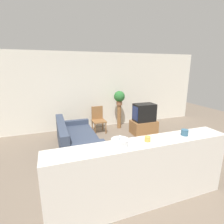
% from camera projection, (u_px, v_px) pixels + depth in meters
% --- Properties ---
extents(ground_plane, '(14.00, 14.00, 0.00)m').
position_uv_depth(ground_plane, '(126.00, 181.00, 3.45)').
color(ground_plane, '#756656').
extents(wall_back, '(9.00, 0.06, 2.70)m').
position_uv_depth(wall_back, '(87.00, 91.00, 6.24)').
color(wall_back, silver).
rests_on(wall_back, ground_plane).
extents(couch, '(0.99, 1.94, 0.79)m').
position_uv_depth(couch, '(76.00, 140.00, 4.74)').
color(couch, '#384256').
rests_on(couch, ground_plane).
extents(tv_stand, '(0.84, 0.55, 0.44)m').
position_uv_depth(tv_stand, '(144.00, 127.00, 5.92)').
color(tv_stand, olive).
rests_on(tv_stand, ground_plane).
extents(television, '(0.69, 0.45, 0.58)m').
position_uv_depth(television, '(144.00, 112.00, 5.79)').
color(television, black).
rests_on(television, tv_stand).
extents(wooden_chair, '(0.44, 0.44, 0.88)m').
position_uv_depth(wooden_chair, '(98.00, 118.00, 5.99)').
color(wooden_chair, olive).
rests_on(wooden_chair, ground_plane).
extents(plant_stand, '(0.14, 0.14, 0.87)m').
position_uv_depth(plant_stand, '(119.00, 117.00, 6.39)').
color(plant_stand, olive).
rests_on(plant_stand, ground_plane).
extents(potted_plant, '(0.39, 0.39, 0.51)m').
position_uv_depth(potted_plant, '(119.00, 97.00, 6.21)').
color(potted_plant, '#8E5B3D').
rests_on(potted_plant, plant_stand).
extents(foreground_counter, '(2.97, 0.44, 1.09)m').
position_uv_depth(foreground_counter, '(142.00, 173.00, 2.79)').
color(foreground_counter, silver).
rests_on(foreground_counter, ground_plane).
extents(decorative_bowl, '(0.26, 0.26, 0.16)m').
position_uv_depth(decorative_bowl, '(120.00, 142.00, 2.51)').
color(decorative_bowl, silver).
rests_on(decorative_bowl, foreground_counter).
extents(candle_jar, '(0.09, 0.09, 0.08)m').
position_uv_depth(candle_jar, '(148.00, 139.00, 2.67)').
color(candle_jar, gold).
rests_on(candle_jar, foreground_counter).
extents(coffee_tin, '(0.12, 0.12, 0.10)m').
position_uv_depth(coffee_tin, '(185.00, 133.00, 2.90)').
color(coffee_tin, '#335B75').
rests_on(coffee_tin, foreground_counter).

